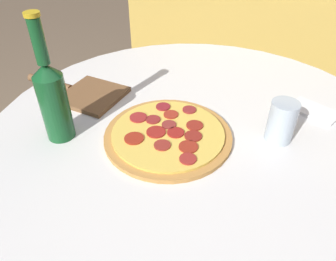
{
  "coord_description": "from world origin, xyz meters",
  "views": [
    {
      "loc": [
        0.13,
        -0.61,
        1.25
      ],
      "look_at": [
        -0.06,
        -0.06,
        0.8
      ],
      "focal_mm": 35.0,
      "sensor_mm": 36.0,
      "label": 1
    }
  ],
  "objects_px": {
    "drinking_glass": "(282,121)",
    "pizza_paddle": "(83,93)",
    "pizza": "(168,134)",
    "beer_bottle": "(53,97)"
  },
  "relations": [
    {
      "from": "beer_bottle",
      "to": "drinking_glass",
      "type": "xyz_separation_m",
      "value": [
        0.48,
        0.15,
        -0.06
      ]
    },
    {
      "from": "beer_bottle",
      "to": "pizza_paddle",
      "type": "height_order",
      "value": "beer_bottle"
    },
    {
      "from": "pizza",
      "to": "drinking_glass",
      "type": "height_order",
      "value": "drinking_glass"
    },
    {
      "from": "drinking_glass",
      "to": "pizza",
      "type": "bearing_deg",
      "value": -162.34
    },
    {
      "from": "drinking_glass",
      "to": "pizza_paddle",
      "type": "bearing_deg",
      "value": 177.01
    },
    {
      "from": "beer_bottle",
      "to": "pizza_paddle",
      "type": "bearing_deg",
      "value": 104.78
    },
    {
      "from": "pizza_paddle",
      "to": "drinking_glass",
      "type": "xyz_separation_m",
      "value": [
        0.52,
        -0.03,
        0.04
      ]
    },
    {
      "from": "pizza_paddle",
      "to": "beer_bottle",
      "type": "bearing_deg",
      "value": 112.81
    },
    {
      "from": "beer_bottle",
      "to": "pizza",
      "type": "bearing_deg",
      "value": 17.02
    },
    {
      "from": "pizza",
      "to": "drinking_glass",
      "type": "xyz_separation_m",
      "value": [
        0.24,
        0.08,
        0.04
      ]
    }
  ]
}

